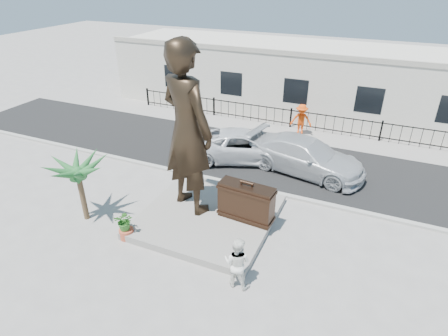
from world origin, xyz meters
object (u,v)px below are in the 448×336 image
object	(u,v)px
statue	(187,130)
car_white	(244,145)
suitcase	(246,202)
tourist	(237,263)

from	to	relation	value
statue	car_white	xyz separation A→B (m)	(0.32, 5.53, -2.95)
suitcase	car_white	distance (m)	5.92
suitcase	car_white	world-z (taller)	suitcase
suitcase	statue	bearing A→B (deg)	-175.13
statue	car_white	distance (m)	6.27
statue	tourist	bearing A→B (deg)	159.77
statue	tourist	world-z (taller)	statue
statue	tourist	size ratio (longest dim) A/B	3.72
tourist	car_white	world-z (taller)	tourist
car_white	tourist	bearing A→B (deg)	178.33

